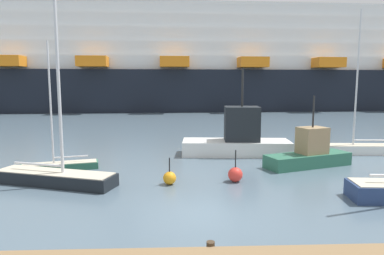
{
  "coord_description": "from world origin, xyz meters",
  "views": [
    {
      "loc": [
        -0.92,
        -12.83,
        5.07
      ],
      "look_at": [
        0.0,
        9.29,
        2.16
      ],
      "focal_mm": 32.37,
      "sensor_mm": 36.0,
      "label": 1
    }
  ],
  "objects_px": {
    "fishing_boat_1": "(238,139)",
    "fishing_boat_0": "(309,154)",
    "channel_buoy_0": "(170,178)",
    "channel_buoy_2": "(235,174)",
    "sailboat_4": "(60,164)",
    "cruise_ship": "(239,66)",
    "sailboat_1": "(359,147)",
    "sailboat_0": "(55,175)"
  },
  "relations": [
    {
      "from": "cruise_ship",
      "to": "fishing_boat_0",
      "type": "bearing_deg",
      "value": -97.35
    },
    {
      "from": "fishing_boat_1",
      "to": "channel_buoy_0",
      "type": "height_order",
      "value": "fishing_boat_1"
    },
    {
      "from": "sailboat_4",
      "to": "channel_buoy_0",
      "type": "height_order",
      "value": "sailboat_4"
    },
    {
      "from": "sailboat_0",
      "to": "channel_buoy_0",
      "type": "xyz_separation_m",
      "value": [
        5.73,
        -0.25,
        -0.14
      ]
    },
    {
      "from": "sailboat_1",
      "to": "sailboat_4",
      "type": "relative_size",
      "value": 1.36
    },
    {
      "from": "sailboat_4",
      "to": "fishing_boat_0",
      "type": "bearing_deg",
      "value": 165.69
    },
    {
      "from": "channel_buoy_0",
      "to": "cruise_ship",
      "type": "bearing_deg",
      "value": 76.33
    },
    {
      "from": "channel_buoy_2",
      "to": "cruise_ship",
      "type": "relative_size",
      "value": 0.01
    },
    {
      "from": "channel_buoy_0",
      "to": "cruise_ship",
      "type": "distance_m",
      "value": 52.81
    },
    {
      "from": "sailboat_1",
      "to": "sailboat_0",
      "type": "bearing_deg",
      "value": 22.5
    },
    {
      "from": "sailboat_1",
      "to": "sailboat_4",
      "type": "distance_m",
      "value": 20.04
    },
    {
      "from": "fishing_boat_1",
      "to": "cruise_ship",
      "type": "relative_size",
      "value": 0.06
    },
    {
      "from": "sailboat_0",
      "to": "sailboat_1",
      "type": "relative_size",
      "value": 0.92
    },
    {
      "from": "fishing_boat_0",
      "to": "fishing_boat_1",
      "type": "xyz_separation_m",
      "value": [
        -3.71,
        3.55,
        0.35
      ]
    },
    {
      "from": "channel_buoy_0",
      "to": "cruise_ship",
      "type": "relative_size",
      "value": 0.01
    },
    {
      "from": "sailboat_1",
      "to": "cruise_ship",
      "type": "relative_size",
      "value": 0.08
    },
    {
      "from": "sailboat_1",
      "to": "fishing_boat_0",
      "type": "distance_m",
      "value": 5.99
    },
    {
      "from": "cruise_ship",
      "to": "sailboat_4",
      "type": "bearing_deg",
      "value": -114.08
    },
    {
      "from": "channel_buoy_0",
      "to": "fishing_boat_0",
      "type": "bearing_deg",
      "value": 22.37
    },
    {
      "from": "sailboat_4",
      "to": "channel_buoy_0",
      "type": "distance_m",
      "value": 7.18
    },
    {
      "from": "channel_buoy_0",
      "to": "channel_buoy_2",
      "type": "bearing_deg",
      "value": 5.95
    },
    {
      "from": "sailboat_4",
      "to": "fishing_boat_1",
      "type": "bearing_deg",
      "value": -176.34
    },
    {
      "from": "channel_buoy_2",
      "to": "fishing_boat_0",
      "type": "bearing_deg",
      "value": 31.69
    },
    {
      "from": "sailboat_0",
      "to": "fishing_boat_1",
      "type": "height_order",
      "value": "sailboat_0"
    },
    {
      "from": "channel_buoy_0",
      "to": "channel_buoy_2",
      "type": "xyz_separation_m",
      "value": [
        3.35,
        0.35,
        0.05
      ]
    },
    {
      "from": "channel_buoy_0",
      "to": "cruise_ship",
      "type": "xyz_separation_m",
      "value": [
        12.34,
        50.74,
        7.87
      ]
    },
    {
      "from": "cruise_ship",
      "to": "channel_buoy_2",
      "type": "bearing_deg",
      "value": -102.65
    },
    {
      "from": "sailboat_4",
      "to": "fishing_boat_0",
      "type": "distance_m",
      "value": 14.8
    },
    {
      "from": "fishing_boat_1",
      "to": "sailboat_1",
      "type": "bearing_deg",
      "value": 3.48
    },
    {
      "from": "sailboat_1",
      "to": "cruise_ship",
      "type": "bearing_deg",
      "value": -85.57
    },
    {
      "from": "fishing_boat_0",
      "to": "channel_buoy_0",
      "type": "xyz_separation_m",
      "value": [
        -8.36,
        -3.44,
        -0.44
      ]
    },
    {
      "from": "cruise_ship",
      "to": "fishing_boat_1",
      "type": "bearing_deg",
      "value": -102.52
    },
    {
      "from": "sailboat_0",
      "to": "cruise_ship",
      "type": "relative_size",
      "value": 0.07
    },
    {
      "from": "sailboat_4",
      "to": "cruise_ship",
      "type": "height_order",
      "value": "cruise_ship"
    },
    {
      "from": "fishing_boat_0",
      "to": "channel_buoy_0",
      "type": "bearing_deg",
      "value": -177.3
    },
    {
      "from": "fishing_boat_0",
      "to": "channel_buoy_2",
      "type": "height_order",
      "value": "fishing_boat_0"
    },
    {
      "from": "sailboat_1",
      "to": "sailboat_4",
      "type": "height_order",
      "value": "sailboat_1"
    },
    {
      "from": "channel_buoy_0",
      "to": "cruise_ship",
      "type": "height_order",
      "value": "cruise_ship"
    },
    {
      "from": "fishing_boat_1",
      "to": "fishing_boat_0",
      "type": "bearing_deg",
      "value": -39.49
    },
    {
      "from": "sailboat_1",
      "to": "channel_buoy_2",
      "type": "height_order",
      "value": "sailboat_1"
    },
    {
      "from": "sailboat_0",
      "to": "fishing_boat_0",
      "type": "bearing_deg",
      "value": 30.86
    },
    {
      "from": "fishing_boat_1",
      "to": "channel_buoy_2",
      "type": "xyz_separation_m",
      "value": [
        -1.29,
        -6.64,
        -0.74
      ]
    }
  ]
}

